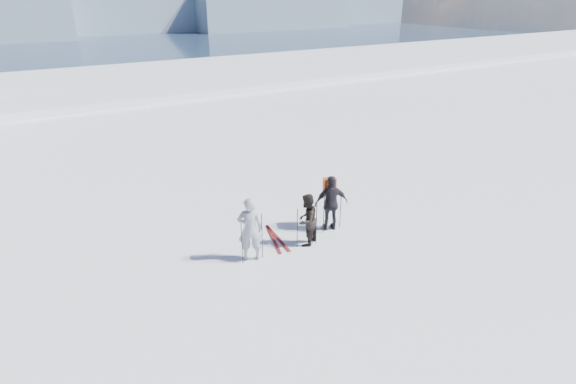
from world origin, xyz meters
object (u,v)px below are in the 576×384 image
skier_grey (250,229)px  skis_loose (275,238)px  skier_pack (331,203)px  skier_dark (307,220)px

skier_grey → skis_loose: skier_grey is taller
skier_pack → skier_dark: bearing=38.4°
skier_grey → skier_pack: (2.86, 0.26, -0.04)m
skier_dark → skis_loose: skier_dark is taller
skis_loose → skier_pack: bearing=-10.4°
skier_dark → skier_pack: bearing=168.7°
skier_grey → skier_pack: 2.88m
skier_pack → skier_grey: bearing=25.1°
skier_pack → skis_loose: bearing=9.5°
skier_grey → skier_dark: size_ratio=1.18×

